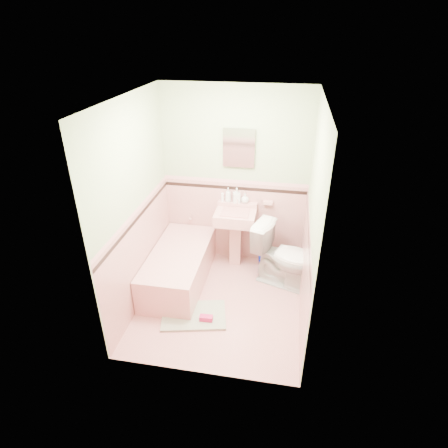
% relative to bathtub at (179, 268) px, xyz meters
% --- Properties ---
extents(floor, '(2.20, 2.20, 0.00)m').
position_rel_bathtub_xyz_m(floor, '(0.63, -0.33, -0.23)').
color(floor, '#D8908D').
rests_on(floor, ground).
extents(ceiling, '(2.20, 2.20, 0.00)m').
position_rel_bathtub_xyz_m(ceiling, '(0.63, -0.33, 2.27)').
color(ceiling, white).
rests_on(ceiling, ground).
extents(wall_back, '(2.50, 0.00, 2.50)m').
position_rel_bathtub_xyz_m(wall_back, '(0.63, 0.77, 1.02)').
color(wall_back, beige).
rests_on(wall_back, ground).
extents(wall_front, '(2.50, 0.00, 2.50)m').
position_rel_bathtub_xyz_m(wall_front, '(0.63, -1.43, 1.02)').
color(wall_front, beige).
rests_on(wall_front, ground).
extents(wall_left, '(0.00, 2.50, 2.50)m').
position_rel_bathtub_xyz_m(wall_left, '(-0.37, -0.33, 1.02)').
color(wall_left, beige).
rests_on(wall_left, ground).
extents(wall_right, '(0.00, 2.50, 2.50)m').
position_rel_bathtub_xyz_m(wall_right, '(1.63, -0.33, 1.02)').
color(wall_right, beige).
rests_on(wall_right, ground).
extents(wainscot_back, '(2.00, 0.00, 2.00)m').
position_rel_bathtub_xyz_m(wainscot_back, '(0.63, 0.76, 0.38)').
color(wainscot_back, '#DB9693').
rests_on(wainscot_back, ground).
extents(wainscot_front, '(2.00, 0.00, 2.00)m').
position_rel_bathtub_xyz_m(wainscot_front, '(0.63, -1.42, 0.38)').
color(wainscot_front, '#DB9693').
rests_on(wainscot_front, ground).
extents(wainscot_left, '(0.00, 2.20, 2.20)m').
position_rel_bathtub_xyz_m(wainscot_left, '(-0.36, -0.33, 0.38)').
color(wainscot_left, '#DB9693').
rests_on(wainscot_left, ground).
extents(wainscot_right, '(0.00, 2.20, 2.20)m').
position_rel_bathtub_xyz_m(wainscot_right, '(1.62, -0.33, 0.38)').
color(wainscot_right, '#DB9693').
rests_on(wainscot_right, ground).
extents(accent_back, '(2.00, 0.00, 2.00)m').
position_rel_bathtub_xyz_m(accent_back, '(0.63, 0.75, 0.90)').
color(accent_back, black).
rests_on(accent_back, ground).
extents(accent_front, '(2.00, 0.00, 2.00)m').
position_rel_bathtub_xyz_m(accent_front, '(0.63, -1.41, 0.90)').
color(accent_front, black).
rests_on(accent_front, ground).
extents(accent_left, '(0.00, 2.20, 2.20)m').
position_rel_bathtub_xyz_m(accent_left, '(-0.35, -0.33, 0.89)').
color(accent_left, black).
rests_on(accent_left, ground).
extents(accent_right, '(0.00, 2.20, 2.20)m').
position_rel_bathtub_xyz_m(accent_right, '(1.61, -0.33, 0.89)').
color(accent_right, black).
rests_on(accent_right, ground).
extents(cap_back, '(2.00, 0.00, 2.00)m').
position_rel_bathtub_xyz_m(cap_back, '(0.63, 0.75, 0.99)').
color(cap_back, '#D89698').
rests_on(cap_back, ground).
extents(cap_front, '(2.00, 0.00, 2.00)m').
position_rel_bathtub_xyz_m(cap_front, '(0.63, -1.41, 0.99)').
color(cap_front, '#D89698').
rests_on(cap_front, ground).
extents(cap_left, '(0.00, 2.20, 2.20)m').
position_rel_bathtub_xyz_m(cap_left, '(-0.35, -0.33, 1.00)').
color(cap_left, '#D89698').
rests_on(cap_left, ground).
extents(cap_right, '(0.00, 2.20, 2.20)m').
position_rel_bathtub_xyz_m(cap_right, '(1.61, -0.33, 1.00)').
color(cap_right, '#D89698').
rests_on(cap_right, ground).
extents(bathtub, '(0.70, 1.50, 0.45)m').
position_rel_bathtub_xyz_m(bathtub, '(0.00, 0.00, 0.00)').
color(bathtub, '#D3908D').
rests_on(bathtub, floor).
extents(tub_faucet, '(0.04, 0.12, 0.04)m').
position_rel_bathtub_xyz_m(tub_faucet, '(0.00, 0.72, 0.41)').
color(tub_faucet, silver).
rests_on(tub_faucet, wall_back).
extents(sink, '(0.55, 0.48, 0.87)m').
position_rel_bathtub_xyz_m(sink, '(0.68, 0.53, 0.21)').
color(sink, '#D3908D').
rests_on(sink, floor).
extents(sink_faucet, '(0.02, 0.02, 0.10)m').
position_rel_bathtub_xyz_m(sink_faucet, '(0.68, 0.67, 0.72)').
color(sink_faucet, silver).
rests_on(sink_faucet, sink).
extents(medicine_cabinet, '(0.39, 0.04, 0.48)m').
position_rel_bathtub_xyz_m(medicine_cabinet, '(0.68, 0.74, 1.47)').
color(medicine_cabinet, white).
rests_on(medicine_cabinet, wall_back).
extents(soap_dish, '(0.13, 0.08, 0.04)m').
position_rel_bathtub_xyz_m(soap_dish, '(1.10, 0.73, 0.72)').
color(soap_dish, '#D3908D').
rests_on(soap_dish, wall_back).
extents(soap_bottle_left, '(0.09, 0.09, 0.20)m').
position_rel_bathtub_xyz_m(soap_bottle_left, '(0.55, 0.71, 0.81)').
color(soap_bottle_left, '#B2B2B2').
rests_on(soap_bottle_left, sink).
extents(soap_bottle_mid, '(0.12, 0.12, 0.21)m').
position_rel_bathtub_xyz_m(soap_bottle_mid, '(0.67, 0.71, 0.81)').
color(soap_bottle_mid, '#B2B2B2').
rests_on(soap_bottle_mid, sink).
extents(soap_bottle_right, '(0.13, 0.13, 0.14)m').
position_rel_bathtub_xyz_m(soap_bottle_right, '(0.78, 0.71, 0.77)').
color(soap_bottle_right, '#B2B2B2').
rests_on(soap_bottle_right, sink).
extents(tube, '(0.04, 0.04, 0.12)m').
position_rel_bathtub_xyz_m(tube, '(0.47, 0.71, 0.76)').
color(tube, white).
rests_on(tube, sink).
extents(toilet, '(0.95, 0.72, 0.86)m').
position_rel_bathtub_xyz_m(toilet, '(1.39, 0.22, 0.20)').
color(toilet, white).
rests_on(toilet, floor).
extents(bucket, '(0.27, 0.27, 0.23)m').
position_rel_bathtub_xyz_m(bucket, '(1.13, 0.55, -0.11)').
color(bucket, '#031CBB').
rests_on(bucket, floor).
extents(bath_mat, '(0.85, 0.66, 0.03)m').
position_rel_bathtub_xyz_m(bath_mat, '(0.36, -0.65, -0.21)').
color(bath_mat, gray).
rests_on(bath_mat, floor).
extents(shoe, '(0.16, 0.08, 0.06)m').
position_rel_bathtub_xyz_m(shoe, '(0.53, -0.71, -0.16)').
color(shoe, '#BF1E59').
rests_on(shoe, bath_mat).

